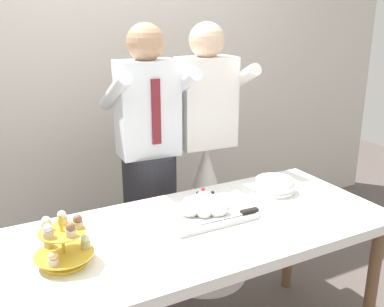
% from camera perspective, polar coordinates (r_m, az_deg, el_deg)
% --- Properties ---
extents(rear_wall, '(5.20, 0.10, 2.90)m').
position_cam_1_polar(rear_wall, '(3.19, -11.67, 12.64)').
color(rear_wall, beige).
rests_on(rear_wall, ground_plane).
extents(dessert_table, '(1.80, 0.80, 0.78)m').
position_cam_1_polar(dessert_table, '(2.11, 1.22, -10.93)').
color(dessert_table, white).
rests_on(dessert_table, ground_plane).
extents(cupcake_stand, '(0.23, 0.23, 0.21)m').
position_cam_1_polar(cupcake_stand, '(1.82, -16.17, -10.98)').
color(cupcake_stand, gold).
rests_on(cupcake_stand, dessert_table).
extents(main_cake_tray, '(0.44, 0.31, 0.12)m').
position_cam_1_polar(main_cake_tray, '(2.15, 1.65, -6.99)').
color(main_cake_tray, silver).
rests_on(main_cake_tray, dessert_table).
extents(plate_stack, '(0.21, 0.21, 0.08)m').
position_cam_1_polar(plate_stack, '(2.46, 10.57, -4.06)').
color(plate_stack, white).
rests_on(plate_stack, dessert_table).
extents(person_groom, '(0.49, 0.51, 1.66)m').
position_cam_1_polar(person_groom, '(2.66, -5.42, -3.64)').
color(person_groom, '#232328').
rests_on(person_groom, ground_plane).
extents(person_bride, '(0.56, 0.56, 1.66)m').
position_cam_1_polar(person_bride, '(2.88, 1.71, -5.37)').
color(person_bride, white).
rests_on(person_bride, ground_plane).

